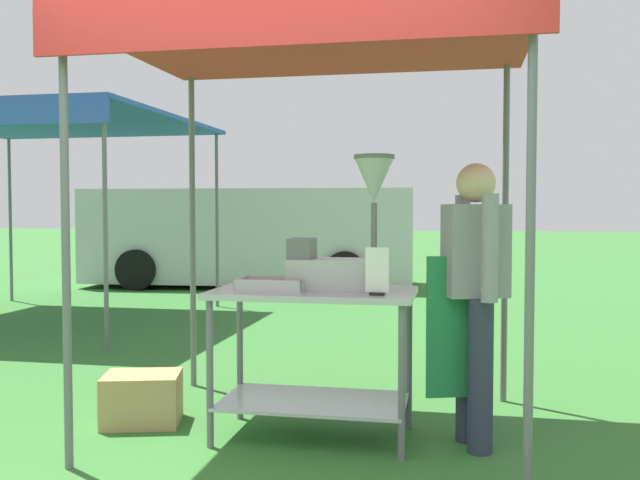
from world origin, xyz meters
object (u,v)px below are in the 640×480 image
(donut_tray, at_px, (274,286))
(vendor, at_px, (474,289))
(neighbour_tent, at_px, (43,124))
(donut_cart, at_px, (313,332))
(menu_sign, at_px, (377,275))
(donut_fryer, at_px, (346,243))
(stall_canopy, at_px, (317,52))
(supply_crate, at_px, (142,399))
(van_silver, at_px, (251,236))

(donut_tray, distance_m, vendor, 1.15)
(neighbour_tent, bearing_deg, donut_cart, -41.86)
(donut_cart, relative_size, menu_sign, 4.49)
(donut_cart, xyz_separation_m, donut_tray, (-0.22, -0.07, 0.28))
(donut_tray, xyz_separation_m, donut_fryer, (0.40, 0.12, 0.25))
(stall_canopy, xyz_separation_m, supply_crate, (-1.12, -0.04, -2.12))
(donut_fryer, xyz_separation_m, supply_crate, (-1.30, 0.01, -1.00))
(donut_cart, relative_size, donut_tray, 2.99)
(donut_cart, bearing_deg, van_silver, 109.23)
(donut_fryer, distance_m, supply_crate, 1.64)
(donut_cart, distance_m, donut_tray, 0.36)
(vendor, distance_m, supply_crate, 2.17)
(donut_tray, bearing_deg, vendor, 4.58)
(donut_cart, distance_m, vendor, 0.96)
(donut_fryer, relative_size, supply_crate, 1.44)
(menu_sign, height_order, neighbour_tent, neighbour_tent)
(donut_fryer, distance_m, neighbour_tent, 5.65)
(menu_sign, bearing_deg, donut_fryer, 131.88)
(stall_canopy, bearing_deg, donut_fryer, -13.98)
(van_silver, xyz_separation_m, neighbour_tent, (-1.28, -4.29, 1.49))
(supply_crate, bearing_deg, van_silver, 101.82)
(stall_canopy, bearing_deg, neighbour_tent, 138.94)
(donut_tray, distance_m, donut_fryer, 0.49)
(stall_canopy, xyz_separation_m, donut_cart, (0.00, -0.10, -1.65))
(donut_tray, height_order, van_silver, van_silver)
(donut_cart, height_order, vendor, vendor)
(vendor, bearing_deg, neighbour_tent, 144.07)
(donut_cart, relative_size, van_silver, 0.21)
(donut_cart, xyz_separation_m, vendor, (0.92, 0.02, 0.27))
(donut_tray, bearing_deg, menu_sign, -10.72)
(van_silver, distance_m, neighbour_tent, 4.72)
(donut_tray, bearing_deg, donut_fryer, 16.89)
(donut_fryer, bearing_deg, vendor, -2.38)
(stall_canopy, relative_size, neighbour_tent, 0.74)
(supply_crate, height_order, van_silver, van_silver)
(menu_sign, xyz_separation_m, neighbour_tent, (-4.43, 3.80, 1.37))
(donut_tray, relative_size, van_silver, 0.07)
(vendor, height_order, van_silver, van_silver)
(stall_canopy, relative_size, menu_sign, 9.51)
(donut_tray, distance_m, supply_crate, 1.17)
(donut_tray, bearing_deg, stall_canopy, 37.19)
(donut_cart, height_order, donut_fryer, donut_fryer)
(donut_cart, relative_size, supply_crate, 2.16)
(stall_canopy, xyz_separation_m, van_silver, (-2.76, 7.81, -1.40))
(donut_cart, height_order, van_silver, van_silver)
(donut_cart, bearing_deg, donut_tray, -162.95)
(van_silver, bearing_deg, menu_sign, -68.70)
(stall_canopy, distance_m, menu_sign, 1.38)
(donut_fryer, height_order, supply_crate, donut_fryer)
(donut_fryer, xyz_separation_m, menu_sign, (0.21, -0.24, -0.16))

